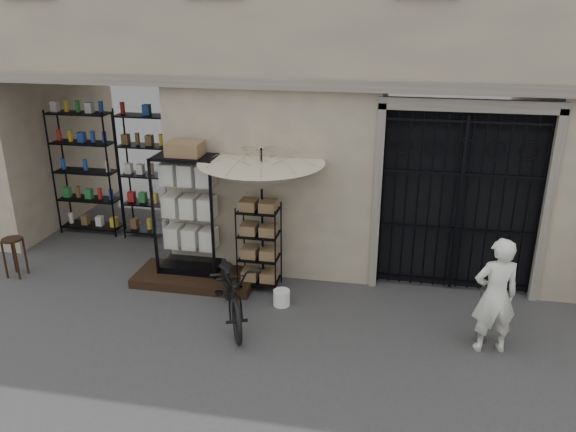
% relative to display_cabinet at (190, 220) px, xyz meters
% --- Properties ---
extents(ground, '(80.00, 80.00, 0.00)m').
position_rel_display_cabinet_xyz_m(ground, '(2.52, -1.73, -1.04)').
color(ground, black).
rests_on(ground, ground).
extents(shop_recess, '(3.00, 1.70, 3.00)m').
position_rel_display_cabinet_xyz_m(shop_recess, '(-1.98, 1.07, 0.46)').
color(shop_recess, black).
rests_on(shop_recess, ground).
extents(shop_shelving, '(2.70, 0.50, 2.50)m').
position_rel_display_cabinet_xyz_m(shop_shelving, '(-2.03, 1.57, 0.21)').
color(shop_shelving, black).
rests_on(shop_shelving, ground).
extents(iron_gate, '(2.50, 0.21, 3.00)m').
position_rel_display_cabinet_xyz_m(iron_gate, '(4.27, 0.54, 0.46)').
color(iron_gate, black).
rests_on(iron_gate, ground).
extents(step_platform, '(2.00, 0.90, 0.15)m').
position_rel_display_cabinet_xyz_m(step_platform, '(0.12, -0.18, -0.96)').
color(step_platform, black).
rests_on(step_platform, ground).
extents(display_cabinet, '(1.02, 0.67, 2.14)m').
position_rel_display_cabinet_xyz_m(display_cabinet, '(0.00, 0.00, 0.00)').
color(display_cabinet, black).
rests_on(display_cabinet, step_platform).
extents(wire_rack, '(0.64, 0.47, 1.43)m').
position_rel_display_cabinet_xyz_m(wire_rack, '(1.22, -0.16, -0.34)').
color(wire_rack, black).
rests_on(wire_rack, ground).
extents(market_umbrella, '(2.18, 2.20, 2.79)m').
position_rel_display_cabinet_xyz_m(market_umbrella, '(1.26, -0.09, 0.97)').
color(market_umbrella, black).
rests_on(market_umbrella, ground).
extents(white_bucket, '(0.26, 0.26, 0.25)m').
position_rel_display_cabinet_xyz_m(white_bucket, '(1.69, -0.66, -0.91)').
color(white_bucket, white).
rests_on(white_bucket, ground).
extents(bicycle, '(1.03, 1.20, 1.94)m').
position_rel_display_cabinet_xyz_m(bicycle, '(1.05, -1.20, -1.04)').
color(bicycle, black).
rests_on(bicycle, ground).
extents(wooden_stool, '(0.39, 0.39, 0.69)m').
position_rel_display_cabinet_xyz_m(wooden_stool, '(-2.95, -0.56, -0.67)').
color(wooden_stool, black).
rests_on(wooden_stool, ground).
extents(steel_bollard, '(0.17, 0.17, 0.81)m').
position_rel_display_cabinet_xyz_m(steel_bollard, '(4.57, -1.11, -0.63)').
color(steel_bollard, slate).
rests_on(steel_bollard, ground).
extents(shopkeeper, '(0.95, 1.71, 0.39)m').
position_rel_display_cabinet_xyz_m(shopkeeper, '(4.66, -1.29, -1.04)').
color(shopkeeper, silver).
rests_on(shopkeeper, ground).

